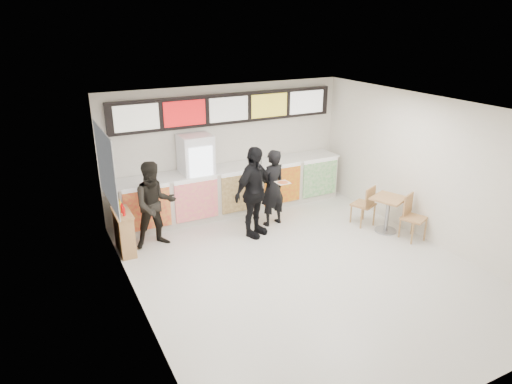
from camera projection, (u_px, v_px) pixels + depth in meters
floor at (304, 269)px, 8.56m from camera, size 7.00×7.00×0.00m
ceiling at (311, 110)px, 7.49m from camera, size 7.00×7.00×0.00m
wall_back at (227, 148)px, 10.94m from camera, size 6.00×0.00×6.00m
wall_left at (136, 228)px, 6.75m from camera, size 0.00×7.00×7.00m
wall_right at (431, 171)px, 9.29m from camera, size 0.00×7.00×7.00m
service_counter at (235, 189)px, 10.93m from camera, size 5.56×0.77×1.14m
menu_board at (228, 109)px, 10.52m from camera, size 5.50×0.14×0.70m
drinks_fridge at (197, 178)px, 10.39m from camera, size 0.70×0.67×2.00m
mirror_panel at (106, 167)px, 8.71m from camera, size 0.01×2.00×1.50m
customer_main at (272, 188)px, 10.13m from camera, size 0.70×0.52×1.76m
customer_left at (155, 205)px, 9.16m from camera, size 0.88×0.69×1.80m
customer_mid at (254, 192)px, 9.57m from camera, size 1.25×0.94×1.97m
pizza_slice at (283, 182)px, 9.65m from camera, size 0.36×0.36×0.02m
cafe_table at (388, 208)px, 9.89m from camera, size 1.03×1.67×0.95m
condiment_ledge at (124, 232)px, 9.04m from camera, size 0.32×0.78×1.04m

